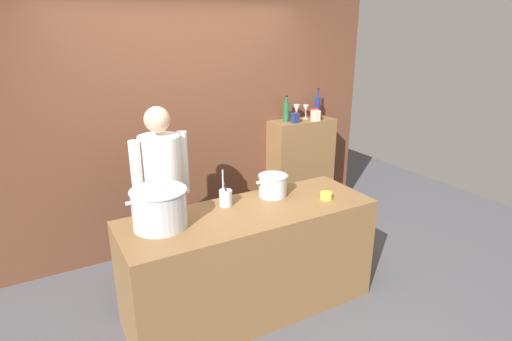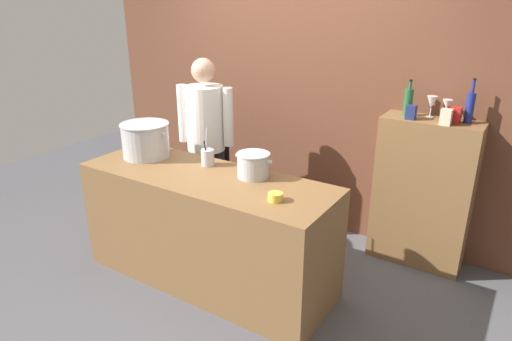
{
  "view_description": "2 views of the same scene",
  "coord_description": "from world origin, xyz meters",
  "px_view_note": "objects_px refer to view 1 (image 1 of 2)",
  "views": [
    {
      "loc": [
        -1.39,
        -2.57,
        2.25
      ],
      "look_at": [
        0.23,
        0.31,
        1.1
      ],
      "focal_mm": 28.9,
      "sensor_mm": 36.0,
      "label": 1
    },
    {
      "loc": [
        2.01,
        -2.43,
        2.15
      ],
      "look_at": [
        0.28,
        0.27,
        0.91
      ],
      "focal_mm": 31.67,
      "sensor_mm": 36.0,
      "label": 2
    }
  ],
  "objects_px": {
    "utensil_crock": "(226,197)",
    "wine_glass_short": "(306,109)",
    "spice_tin_red": "(315,114)",
    "stockpot_small": "(273,185)",
    "wine_bottle_cobalt": "(318,107)",
    "chef": "(162,188)",
    "wine_glass_wide": "(297,109)",
    "butter_jar": "(326,196)",
    "stockpot_large": "(159,208)",
    "spice_tin_cream": "(316,116)",
    "spice_tin_navy": "(295,118)",
    "wine_bottle_green": "(286,112)"
  },
  "relations": [
    {
      "from": "utensil_crock",
      "to": "wine_glass_short",
      "type": "xyz_separation_m",
      "value": [
        1.52,
        1.05,
        0.4
      ]
    },
    {
      "from": "spice_tin_red",
      "to": "stockpot_small",
      "type": "bearing_deg",
      "value": -139.55
    },
    {
      "from": "wine_bottle_cobalt",
      "to": "chef",
      "type": "bearing_deg",
      "value": -164.07
    },
    {
      "from": "stockpot_small",
      "to": "wine_bottle_cobalt",
      "type": "height_order",
      "value": "wine_bottle_cobalt"
    },
    {
      "from": "chef",
      "to": "stockpot_small",
      "type": "xyz_separation_m",
      "value": [
        0.81,
        -0.46,
        0.03
      ]
    },
    {
      "from": "wine_glass_wide",
      "to": "wine_glass_short",
      "type": "height_order",
      "value": "wine_glass_wide"
    },
    {
      "from": "chef",
      "to": "utensil_crock",
      "type": "distance_m",
      "value": 0.59
    },
    {
      "from": "butter_jar",
      "to": "wine_glass_wide",
      "type": "bearing_deg",
      "value": 65.37
    },
    {
      "from": "stockpot_small",
      "to": "wine_glass_short",
      "type": "height_order",
      "value": "wine_glass_short"
    },
    {
      "from": "stockpot_large",
      "to": "wine_bottle_cobalt",
      "type": "distance_m",
      "value": 2.55
    },
    {
      "from": "butter_jar",
      "to": "spice_tin_cream",
      "type": "xyz_separation_m",
      "value": [
        0.77,
        1.19,
        0.39
      ]
    },
    {
      "from": "stockpot_small",
      "to": "spice_tin_cream",
      "type": "xyz_separation_m",
      "value": [
        1.12,
        0.91,
        0.32
      ]
    },
    {
      "from": "wine_glass_short",
      "to": "butter_jar",
      "type": "bearing_deg",
      "value": -118.9
    },
    {
      "from": "spice_tin_navy",
      "to": "wine_bottle_cobalt",
      "type": "bearing_deg",
      "value": 16.53
    },
    {
      "from": "wine_bottle_green",
      "to": "wine_glass_wide",
      "type": "relative_size",
      "value": 1.7
    },
    {
      "from": "utensil_crock",
      "to": "spice_tin_navy",
      "type": "bearing_deg",
      "value": 35.67
    },
    {
      "from": "stockpot_large",
      "to": "spice_tin_navy",
      "type": "height_order",
      "value": "spice_tin_navy"
    },
    {
      "from": "wine_bottle_green",
      "to": "wine_glass_short",
      "type": "xyz_separation_m",
      "value": [
        0.29,
        0.03,
        0.0
      ]
    },
    {
      "from": "chef",
      "to": "stockpot_small",
      "type": "relative_size",
      "value": 5.36
    },
    {
      "from": "spice_tin_navy",
      "to": "spice_tin_red",
      "type": "xyz_separation_m",
      "value": [
        0.31,
        0.06,
        0.01
      ]
    },
    {
      "from": "stockpot_large",
      "to": "wine_bottle_green",
      "type": "distance_m",
      "value": 2.15
    },
    {
      "from": "wine_bottle_cobalt",
      "to": "wine_bottle_green",
      "type": "height_order",
      "value": "wine_bottle_cobalt"
    },
    {
      "from": "stockpot_small",
      "to": "utensil_crock",
      "type": "distance_m",
      "value": 0.44
    },
    {
      "from": "chef",
      "to": "wine_glass_wide",
      "type": "relative_size",
      "value": 9.76
    },
    {
      "from": "stockpot_small",
      "to": "spice_tin_navy",
      "type": "relative_size",
      "value": 2.84
    },
    {
      "from": "wine_bottle_cobalt",
      "to": "stockpot_large",
      "type": "bearing_deg",
      "value": -152.95
    },
    {
      "from": "wine_glass_short",
      "to": "spice_tin_cream",
      "type": "distance_m",
      "value": 0.16
    },
    {
      "from": "spice_tin_cream",
      "to": "wine_glass_wide",
      "type": "bearing_deg",
      "value": 132.07
    },
    {
      "from": "wine_glass_wide",
      "to": "stockpot_small",
      "type": "bearing_deg",
      "value": -132.14
    },
    {
      "from": "stockpot_large",
      "to": "stockpot_small",
      "type": "distance_m",
      "value": 1.0
    },
    {
      "from": "utensil_crock",
      "to": "stockpot_small",
      "type": "bearing_deg",
      "value": -1.04
    },
    {
      "from": "spice_tin_red",
      "to": "spice_tin_cream",
      "type": "bearing_deg",
      "value": -119.26
    },
    {
      "from": "wine_glass_wide",
      "to": "spice_tin_navy",
      "type": "xyz_separation_m",
      "value": [
        -0.11,
        -0.14,
        -0.06
      ]
    },
    {
      "from": "stockpot_small",
      "to": "wine_bottle_green",
      "type": "distance_m",
      "value": 1.36
    },
    {
      "from": "utensil_crock",
      "to": "wine_glass_wide",
      "type": "bearing_deg",
      "value": 37.16
    },
    {
      "from": "spice_tin_navy",
      "to": "spice_tin_red",
      "type": "distance_m",
      "value": 0.32
    },
    {
      "from": "spice_tin_red",
      "to": "chef",
      "type": "bearing_deg",
      "value": -164.93
    },
    {
      "from": "stockpot_small",
      "to": "wine_bottle_cobalt",
      "type": "bearing_deg",
      "value": 40.06
    },
    {
      "from": "spice_tin_red",
      "to": "wine_glass_wide",
      "type": "bearing_deg",
      "value": 158.77
    },
    {
      "from": "chef",
      "to": "butter_jar",
      "type": "bearing_deg",
      "value": 132.75
    },
    {
      "from": "utensil_crock",
      "to": "wine_glass_short",
      "type": "distance_m",
      "value": 1.89
    },
    {
      "from": "butter_jar",
      "to": "wine_bottle_green",
      "type": "xyz_separation_m",
      "value": [
        0.45,
        1.31,
        0.44
      ]
    },
    {
      "from": "spice_tin_navy",
      "to": "spice_tin_cream",
      "type": "distance_m",
      "value": 0.26
    },
    {
      "from": "spice_tin_navy",
      "to": "wine_glass_short",
      "type": "bearing_deg",
      "value": 27.91
    },
    {
      "from": "stockpot_large",
      "to": "wine_glass_wide",
      "type": "height_order",
      "value": "wine_glass_wide"
    },
    {
      "from": "stockpot_large",
      "to": "spice_tin_cream",
      "type": "relative_size",
      "value": 3.88
    },
    {
      "from": "wine_bottle_green",
      "to": "spice_tin_cream",
      "type": "relative_size",
      "value": 2.45
    },
    {
      "from": "wine_bottle_green",
      "to": "utensil_crock",
      "type": "bearing_deg",
      "value": -140.45
    },
    {
      "from": "wine_bottle_green",
      "to": "wine_glass_short",
      "type": "relative_size",
      "value": 1.82
    },
    {
      "from": "chef",
      "to": "butter_jar",
      "type": "xyz_separation_m",
      "value": [
        1.16,
        -0.74,
        -0.04
      ]
    }
  ]
}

